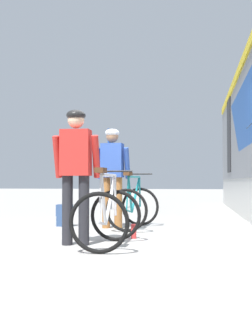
{
  "coord_description": "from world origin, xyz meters",
  "views": [
    {
      "loc": [
        0.62,
        -6.11,
        0.82
      ],
      "look_at": [
        -0.5,
        0.75,
        1.05
      ],
      "focal_mm": 44.66,
      "sensor_mm": 36.0,
      "label": 1
    }
  ],
  "objects_px": {
    "bicycle_near_teal": "(134,206)",
    "water_bottle_near_the_bikes": "(134,231)",
    "cyclist_near_in_blue": "(112,169)",
    "platform_sign_post": "(111,155)",
    "cyclist_far_in_red": "(76,164)",
    "backpack_on_platform": "(64,215)",
    "bicycle_far_silver": "(108,215)",
    "water_bottle_by_the_backpack": "(55,221)"
  },
  "relations": [
    {
      "from": "backpack_on_platform",
      "to": "water_bottle_by_the_backpack",
      "type": "distance_m",
      "value": 0.21
    },
    {
      "from": "bicycle_near_teal",
      "to": "water_bottle_near_the_bikes",
      "type": "bearing_deg",
      "value": -81.8
    },
    {
      "from": "bicycle_near_teal",
      "to": "bicycle_far_silver",
      "type": "relative_size",
      "value": 1.05
    },
    {
      "from": "bicycle_near_teal",
      "to": "water_bottle_by_the_backpack",
      "type": "bearing_deg",
      "value": 175.0
    },
    {
      "from": "cyclist_far_in_red",
      "to": "platform_sign_post",
      "type": "relative_size",
      "value": 0.73
    },
    {
      "from": "cyclist_far_in_red",
      "to": "platform_sign_post",
      "type": "height_order",
      "value": "platform_sign_post"
    },
    {
      "from": "backpack_on_platform",
      "to": "water_bottle_by_the_backpack",
      "type": "height_order",
      "value": "backpack_on_platform"
    },
    {
      "from": "cyclist_far_in_red",
      "to": "platform_sign_post",
      "type": "distance_m",
      "value": 7.03
    },
    {
      "from": "cyclist_far_in_red",
      "to": "water_bottle_by_the_backpack",
      "type": "height_order",
      "value": "cyclist_far_in_red"
    },
    {
      "from": "water_bottle_near_the_bikes",
      "to": "cyclist_near_in_blue",
      "type": "bearing_deg",
      "value": 114.01
    },
    {
      "from": "cyclist_near_in_blue",
      "to": "platform_sign_post",
      "type": "distance_m",
      "value": 5.07
    },
    {
      "from": "backpack_on_platform",
      "to": "platform_sign_post",
      "type": "relative_size",
      "value": 0.17
    },
    {
      "from": "bicycle_far_silver",
      "to": "platform_sign_post",
      "type": "height_order",
      "value": "platform_sign_post"
    },
    {
      "from": "water_bottle_by_the_backpack",
      "to": "cyclist_far_in_red",
      "type": "bearing_deg",
      "value": -64.37
    },
    {
      "from": "cyclist_far_in_red",
      "to": "bicycle_far_silver",
      "type": "distance_m",
      "value": 0.8
    },
    {
      "from": "cyclist_far_in_red",
      "to": "backpack_on_platform",
      "type": "height_order",
      "value": "cyclist_far_in_red"
    },
    {
      "from": "cyclist_far_in_red",
      "to": "bicycle_near_teal",
      "type": "height_order",
      "value": "cyclist_far_in_red"
    },
    {
      "from": "water_bottle_near_the_bikes",
      "to": "cyclist_far_in_red",
      "type": "bearing_deg",
      "value": -131.71
    },
    {
      "from": "bicycle_near_teal",
      "to": "water_bottle_near_the_bikes",
      "type": "distance_m",
      "value": 1.28
    },
    {
      "from": "cyclist_far_in_red",
      "to": "bicycle_near_teal",
      "type": "distance_m",
      "value": 2.13
    },
    {
      "from": "backpack_on_platform",
      "to": "platform_sign_post",
      "type": "distance_m",
      "value": 4.98
    },
    {
      "from": "bicycle_far_silver",
      "to": "water_bottle_near_the_bikes",
      "type": "height_order",
      "value": "bicycle_far_silver"
    },
    {
      "from": "bicycle_near_teal",
      "to": "water_bottle_by_the_backpack",
      "type": "distance_m",
      "value": 1.52
    },
    {
      "from": "cyclist_far_in_red",
      "to": "backpack_on_platform",
      "type": "xyz_separation_m",
      "value": [
        -0.84,
        2.18,
        -0.85
      ]
    },
    {
      "from": "cyclist_far_in_red",
      "to": "water_bottle_by_the_backpack",
      "type": "relative_size",
      "value": 9.58
    },
    {
      "from": "water_bottle_by_the_backpack",
      "to": "platform_sign_post",
      "type": "xyz_separation_m",
      "value": [
        0.07,
        4.85,
        1.53
      ]
    },
    {
      "from": "bicycle_far_silver",
      "to": "platform_sign_post",
      "type": "xyz_separation_m",
      "value": [
        -1.39,
        7.04,
        1.22
      ]
    },
    {
      "from": "bicycle_far_silver",
      "to": "backpack_on_platform",
      "type": "height_order",
      "value": "bicycle_far_silver"
    },
    {
      "from": "cyclist_near_in_blue",
      "to": "platform_sign_post",
      "type": "relative_size",
      "value": 0.73
    },
    {
      "from": "cyclist_near_in_blue",
      "to": "water_bottle_by_the_backpack",
      "type": "xyz_separation_m",
      "value": [
        -1.09,
        0.09,
        -0.96
      ]
    },
    {
      "from": "bicycle_far_silver",
      "to": "platform_sign_post",
      "type": "relative_size",
      "value": 0.45
    },
    {
      "from": "bicycle_far_silver",
      "to": "bicycle_near_teal",
      "type": "bearing_deg",
      "value": 89.19
    },
    {
      "from": "bicycle_near_teal",
      "to": "platform_sign_post",
      "type": "height_order",
      "value": "platform_sign_post"
    },
    {
      "from": "bicycle_far_silver",
      "to": "cyclist_far_in_red",
      "type": "bearing_deg",
      "value": 167.83
    },
    {
      "from": "cyclist_far_in_red",
      "to": "backpack_on_platform",
      "type": "distance_m",
      "value": 2.49
    },
    {
      "from": "cyclist_far_in_red",
      "to": "bicycle_far_silver",
      "type": "height_order",
      "value": "cyclist_far_in_red"
    },
    {
      "from": "bicycle_near_teal",
      "to": "bicycle_far_silver",
      "type": "height_order",
      "value": "same"
    },
    {
      "from": "platform_sign_post",
      "to": "cyclist_near_in_blue",
      "type": "bearing_deg",
      "value": -78.26
    },
    {
      "from": "cyclist_far_in_red",
      "to": "platform_sign_post",
      "type": "bearing_deg",
      "value": 97.69
    },
    {
      "from": "backpack_on_platform",
      "to": "platform_sign_post",
      "type": "xyz_separation_m",
      "value": [
        -0.09,
        4.77,
        1.42
      ]
    },
    {
      "from": "platform_sign_post",
      "to": "bicycle_far_silver",
      "type": "bearing_deg",
      "value": -78.87
    },
    {
      "from": "water_bottle_near_the_bikes",
      "to": "bicycle_far_silver",
      "type": "bearing_deg",
      "value": -103.96
    }
  ]
}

